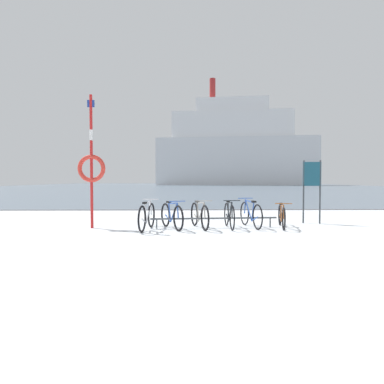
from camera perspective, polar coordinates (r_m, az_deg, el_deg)
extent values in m
cube|color=silver|center=(5.25, 14.52, -13.76)|extent=(80.00, 22.00, 0.08)
cube|color=slate|center=(70.88, -0.13, 0.90)|extent=(80.00, 110.00, 0.08)
cube|color=#47474C|center=(15.98, 3.73, -2.99)|extent=(80.00, 0.50, 0.05)
cylinder|color=#4C5156|center=(9.98, 3.67, -4.30)|extent=(3.62, 0.35, 0.05)
cylinder|color=#4C5156|center=(9.86, -5.78, -5.20)|extent=(0.04, 0.04, 0.28)
cylinder|color=#4C5156|center=(10.40, 12.62, -4.87)|extent=(0.04, 0.04, 0.28)
torus|color=black|center=(10.19, -6.64, -3.76)|extent=(0.16, 0.71, 0.71)
torus|color=black|center=(9.23, -8.15, -4.37)|extent=(0.16, 0.71, 0.71)
cylinder|color=silver|center=(9.86, -7.11, -3.21)|extent=(0.11, 0.53, 0.60)
cylinder|color=silver|center=(9.55, -7.59, -3.53)|extent=(0.06, 0.19, 0.53)
cylinder|color=silver|center=(9.77, -7.22, -1.72)|extent=(0.13, 0.65, 0.09)
cylinder|color=silver|center=(9.44, -7.80, -4.71)|extent=(0.10, 0.44, 0.19)
cylinder|color=silver|center=(10.13, -6.70, -2.62)|extent=(0.05, 0.11, 0.42)
cube|color=black|center=(9.46, -7.72, -1.76)|extent=(0.11, 0.21, 0.05)
cylinder|color=silver|center=(10.08, -6.76, -1.18)|extent=(0.46, 0.09, 0.02)
torus|color=black|center=(9.36, -2.25, -4.31)|extent=(0.32, 0.66, 0.69)
torus|color=black|center=(10.29, -4.34, -3.73)|extent=(0.32, 0.66, 0.69)
cylinder|color=#3359B2|center=(9.65, -2.97, -3.38)|extent=(0.24, 0.50, 0.58)
cylinder|color=#3359B2|center=(9.96, -3.65, -3.36)|extent=(0.11, 0.18, 0.52)
cylinder|color=#3359B2|center=(9.70, -3.14, -1.85)|extent=(0.29, 0.62, 0.08)
cylinder|color=#3359B2|center=(10.10, -3.93, -4.29)|extent=(0.20, 0.42, 0.19)
cylinder|color=#3359B2|center=(9.38, -2.33, -3.06)|extent=(0.08, 0.12, 0.41)
cube|color=black|center=(10.00, -3.81, -1.64)|extent=(0.15, 0.22, 0.05)
cylinder|color=#3359B2|center=(9.39, -2.42, -1.52)|extent=(0.43, 0.20, 0.02)
torus|color=black|center=(9.43, 2.13, -4.25)|extent=(0.22, 0.69, 0.70)
torus|color=black|center=(10.44, 0.40, -3.63)|extent=(0.22, 0.69, 0.70)
cylinder|color=gray|center=(9.74, 1.53, -3.31)|extent=(0.17, 0.55, 0.59)
cylinder|color=gray|center=(10.08, 0.96, -3.27)|extent=(0.08, 0.20, 0.52)
cylinder|color=gray|center=(9.80, 1.39, -1.77)|extent=(0.20, 0.68, 0.08)
cylinder|color=gray|center=(10.24, 0.74, -4.19)|extent=(0.15, 0.46, 0.19)
cylinder|color=gray|center=(9.44, 2.06, -3.00)|extent=(0.06, 0.12, 0.41)
cube|color=black|center=(10.13, 0.84, -1.56)|extent=(0.13, 0.21, 0.05)
cylinder|color=gray|center=(9.46, 1.99, -1.46)|extent=(0.45, 0.13, 0.02)
torus|color=black|center=(9.55, 6.56, -4.19)|extent=(0.06, 0.70, 0.70)
torus|color=black|center=(10.49, 5.64, -3.62)|extent=(0.06, 0.70, 0.70)
cylinder|color=#1E2328|center=(9.84, 6.24, -3.26)|extent=(0.06, 0.51, 0.59)
cylinder|color=#1E2328|center=(10.15, 5.94, -3.23)|extent=(0.04, 0.18, 0.53)
cylinder|color=#1E2328|center=(9.89, 6.18, -1.72)|extent=(0.06, 0.63, 0.09)
cylinder|color=#1E2328|center=(10.30, 5.82, -4.17)|extent=(0.05, 0.42, 0.19)
cylinder|color=#1E2328|center=(9.56, 6.53, -2.94)|extent=(0.04, 0.11, 0.42)
cube|color=black|center=(10.20, 5.88, -1.52)|extent=(0.09, 0.20, 0.05)
cylinder|color=#1E2328|center=(9.58, 6.50, -1.40)|extent=(0.46, 0.04, 0.02)
torus|color=black|center=(10.76, 8.56, -3.47)|extent=(0.16, 0.70, 0.71)
torus|color=black|center=(9.79, 10.64, -4.03)|extent=(0.16, 0.70, 0.71)
cylinder|color=#3359B2|center=(10.43, 9.19, -2.93)|extent=(0.13, 0.55, 0.60)
cylinder|color=#3359B2|center=(10.12, 9.87, -3.23)|extent=(0.07, 0.19, 0.54)
cylinder|color=#3359B2|center=(10.34, 9.35, -1.51)|extent=(0.15, 0.68, 0.09)
cylinder|color=#3359B2|center=(10.00, 10.16, -4.35)|extent=(0.11, 0.46, 0.19)
cylinder|color=#3359B2|center=(10.71, 8.63, -2.37)|extent=(0.06, 0.12, 0.42)
cube|color=black|center=(10.02, 10.04, -1.54)|extent=(0.11, 0.21, 0.05)
cylinder|color=#3359B2|center=(10.65, 8.71, -1.00)|extent=(0.46, 0.10, 0.02)
torus|color=black|center=(9.84, 14.73, -4.26)|extent=(0.15, 0.62, 0.62)
torus|color=black|center=(10.93, 14.12, -3.64)|extent=(0.15, 0.62, 0.62)
cylinder|color=brown|center=(10.19, 14.52, -3.42)|extent=(0.13, 0.57, 0.53)
cylinder|color=brown|center=(10.54, 14.32, -3.36)|extent=(0.07, 0.20, 0.47)
cylinder|color=brown|center=(10.25, 14.49, -2.10)|extent=(0.16, 0.71, 0.08)
cylinder|color=brown|center=(10.71, 14.23, -4.13)|extent=(0.12, 0.48, 0.17)
cylinder|color=brown|center=(9.87, 14.71, -3.19)|extent=(0.06, 0.12, 0.37)
cube|color=black|center=(10.60, 14.29, -1.86)|extent=(0.11, 0.21, 0.05)
cylinder|color=brown|center=(9.89, 14.70, -1.83)|extent=(0.46, 0.10, 0.02)
cylinder|color=#33383D|center=(11.61, 17.72, 0.02)|extent=(0.05, 0.05, 1.98)
cylinder|color=#33383D|center=(11.67, 20.14, 0.00)|extent=(0.05, 0.05, 1.98)
cube|color=navy|center=(11.63, 18.96, 2.81)|extent=(0.54, 0.17, 0.75)
cylinder|color=red|center=(10.34, -16.07, 4.75)|extent=(0.08, 0.08, 3.77)
cylinder|color=white|center=(10.40, -16.11, 8.91)|extent=(0.09, 0.09, 0.30)
torus|color=red|center=(10.33, -16.06, 3.71)|extent=(0.79, 0.12, 0.79)
cube|color=navy|center=(10.55, -16.16, 13.66)|extent=(0.20, 0.03, 0.20)
cube|color=silver|center=(87.18, 7.15, 4.92)|extent=(39.42, 14.08, 11.54)
cube|color=white|center=(88.10, 6.54, 10.74)|extent=(29.69, 11.36, 6.35)
cube|color=white|center=(88.95, 6.55, 13.79)|extent=(18.06, 8.34, 3.23)
cylinder|color=#A52626|center=(90.14, 3.37, 16.39)|extent=(1.46, 1.46, 5.19)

